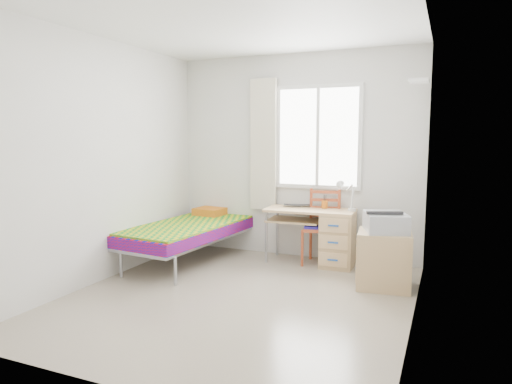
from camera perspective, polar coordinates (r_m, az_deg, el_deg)
floor at (r=4.55m, az=-2.23°, el=-13.06°), size 3.50×3.50×0.00m
ceiling at (r=4.40m, az=-2.40°, el=20.63°), size 3.50×3.50×0.00m
wall_back at (r=5.91m, az=4.97°, el=4.42°), size 3.20×0.00×3.20m
wall_left at (r=5.18m, az=-18.58°, el=3.73°), size 0.00×3.50×3.50m
wall_right at (r=3.88m, az=19.59°, el=2.74°), size 0.00×3.50×3.50m
window at (r=5.80m, az=7.76°, el=6.80°), size 1.10×0.04×1.30m
curtain at (r=5.99m, az=0.93°, el=5.91°), size 0.35×0.05×1.70m
floating_shelf at (r=5.31m, az=19.71°, el=12.95°), size 0.20×0.32×0.03m
bed at (r=5.81m, az=-8.12°, el=-4.59°), size 1.07×1.99×0.83m
desk at (r=5.61m, az=9.49°, el=-5.36°), size 1.11×0.56×0.68m
chair at (r=5.66m, az=8.32°, el=-3.73°), size 0.47×0.47×0.92m
cabinet at (r=4.95m, az=15.68°, el=-8.13°), size 0.59×0.54×0.59m
printer at (r=4.89m, az=15.90°, el=-3.59°), size 0.53×0.57×0.20m
laptop at (r=5.76m, az=5.10°, el=-1.77°), size 0.37×0.30×0.03m
pen_cup at (r=5.70m, az=8.57°, el=-1.56°), size 0.09×0.09×0.09m
task_lamp at (r=5.43m, az=11.11°, el=-0.04°), size 0.22×0.31×0.38m
book at (r=5.73m, az=4.99°, el=-2.82°), size 0.15×0.20×0.01m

